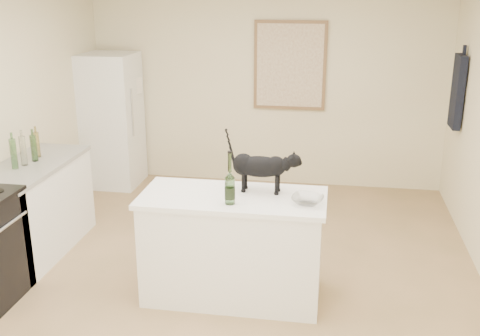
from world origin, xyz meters
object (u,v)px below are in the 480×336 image
(fridge, at_px, (111,120))
(glass_bowl, at_px, (308,200))
(black_cat, at_px, (260,169))
(wine_bottle, at_px, (230,181))

(fridge, bearing_deg, glass_bowl, -44.74)
(black_cat, xyz_separation_m, wine_bottle, (-0.19, -0.31, -0.01))
(wine_bottle, height_order, glass_bowl, wine_bottle)
(glass_bowl, bearing_deg, fridge, 135.26)
(black_cat, bearing_deg, fridge, 136.58)
(glass_bowl, bearing_deg, black_cat, 152.70)
(fridge, distance_m, black_cat, 3.31)
(wine_bottle, bearing_deg, black_cat, 58.11)
(black_cat, relative_size, wine_bottle, 1.47)
(black_cat, height_order, glass_bowl, black_cat)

